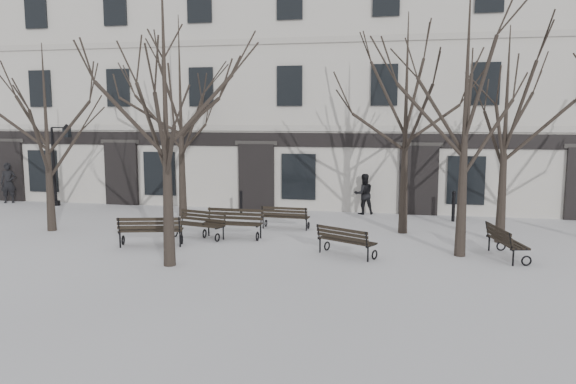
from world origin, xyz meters
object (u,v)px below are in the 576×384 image
(bench_5, at_px, (505,241))
(lamp_post, at_px, (58,159))
(bench_2, at_px, (345,240))
(bench_0, at_px, (200,223))
(tree_0, at_px, (46,115))
(bench_1, at_px, (151,230))
(bench_3, at_px, (233,222))
(tree_2, at_px, (467,87))
(tree_1, at_px, (164,75))
(bench_4, at_px, (285,216))

(bench_5, distance_m, lamp_post, 19.53)
(bench_2, bearing_deg, bench_0, 11.88)
(tree_0, xyz_separation_m, bench_0, (5.71, -0.10, -3.65))
(bench_1, xyz_separation_m, bench_3, (2.18, 1.76, -0.00))
(tree_2, xyz_separation_m, bench_0, (-8.43, 0.79, -4.45))
(tree_2, bearing_deg, tree_1, -160.96)
(tree_1, relative_size, lamp_post, 2.20)
(bench_3, relative_size, bench_5, 1.02)
(tree_1, relative_size, bench_0, 4.34)
(tree_1, xyz_separation_m, tree_2, (7.99, 2.76, -0.24))
(bench_0, distance_m, bench_1, 1.86)
(tree_2, relative_size, lamp_post, 2.10)
(bench_0, distance_m, bench_4, 3.26)
(bench_3, xyz_separation_m, bench_5, (8.58, -1.04, -0.03))
(tree_0, relative_size, tree_2, 0.84)
(tree_2, xyz_separation_m, bench_5, (1.25, -0.01, -4.44))
(tree_2, distance_m, bench_1, 10.51)
(bench_5, bearing_deg, bench_3, 70.30)
(tree_2, bearing_deg, bench_2, -167.18)
(bench_5, bearing_deg, bench_2, 86.48)
(bench_5, bearing_deg, tree_2, 76.82)
(tree_1, bearing_deg, bench_5, 16.56)
(bench_1, distance_m, lamp_post, 10.42)
(tree_1, height_order, bench_3, tree_1)
(tree_0, relative_size, lamp_post, 1.76)
(bench_0, xyz_separation_m, bench_1, (-1.08, -1.52, 0.04))
(bench_3, bearing_deg, bench_2, -22.75)
(bench_0, distance_m, bench_5, 9.72)
(bench_3, xyz_separation_m, bench_4, (1.43, 1.81, -0.07))
(tree_1, relative_size, bench_5, 4.25)
(tree_2, relative_size, bench_2, 4.25)
(tree_0, relative_size, bench_0, 3.47)
(bench_3, bearing_deg, tree_2, -6.72)
(bench_3, height_order, bench_4, bench_3)
(bench_4, bearing_deg, bench_3, 54.83)
(tree_0, bearing_deg, tree_2, -3.62)
(bench_4, relative_size, bench_5, 0.90)
(tree_0, distance_m, bench_4, 9.24)
(tree_1, distance_m, bench_2, 6.92)
(tree_1, height_order, bench_5, tree_1)
(bench_1, relative_size, bench_3, 1.04)
(bench_0, bearing_deg, bench_2, -2.15)
(bench_2, distance_m, bench_5, 4.64)
(lamp_post, bearing_deg, bench_5, -18.26)
(lamp_post, bearing_deg, tree_0, -59.32)
(tree_0, bearing_deg, bench_2, -8.67)
(bench_4, height_order, lamp_post, lamp_post)
(bench_0, distance_m, bench_2, 5.34)
(bench_1, xyz_separation_m, bench_5, (10.76, 0.72, -0.03))
(bench_2, bearing_deg, tree_0, 20.04)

